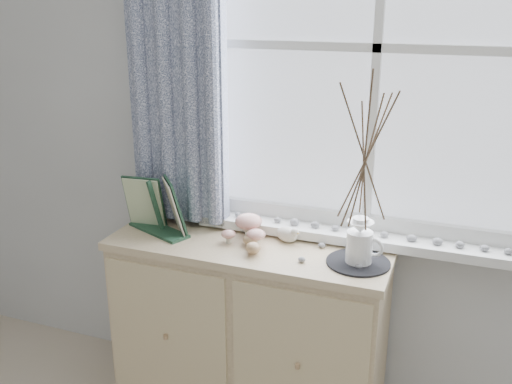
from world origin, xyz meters
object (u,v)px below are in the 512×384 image
Objects in this scene: sideboard at (249,330)px; toadstool_cluster at (248,226)px; botanical_book at (154,207)px; twig_pitcher at (365,153)px.

toadstool_cluster reaches higher than sideboard.
twig_pitcher is at bearing 24.10° from botanical_book.
twig_pitcher is at bearing -6.92° from toadstool_cluster.
toadstool_cluster is (0.41, 0.08, -0.06)m from botanical_book.
toadstool_cluster is at bearing 33.81° from botanical_book.
sideboard is 1.55× the size of twig_pitcher.
botanical_book is 1.92× the size of toadstool_cluster.
twig_pitcher is (0.89, 0.02, 0.32)m from botanical_book.
botanical_book reaches higher than sideboard.
sideboard is 0.69m from botanical_book.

